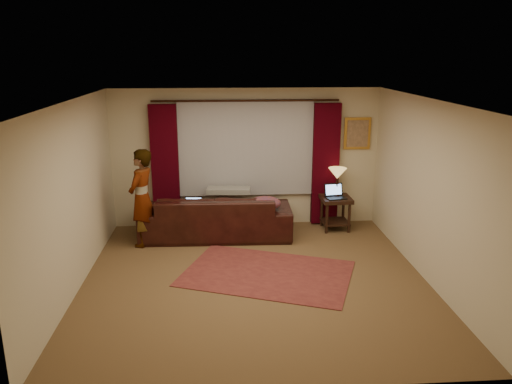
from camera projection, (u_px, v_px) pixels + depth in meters
floor at (255, 280)px, 7.34m from camera, size 5.00×5.00×0.01m
ceiling at (255, 101)px, 6.63m from camera, size 5.00×5.00×0.02m
wall_back at (246, 158)px, 9.38m from camera, size 5.00×0.02×2.60m
wall_front at (273, 270)px, 4.58m from camera, size 5.00×0.02×2.60m
wall_left at (73, 198)px, 6.81m from camera, size 0.02×5.00×2.60m
wall_right at (429, 191)px, 7.15m from camera, size 0.02×5.00×2.60m
sheer_curtain at (246, 148)px, 9.27m from camera, size 2.50×0.05×1.80m
drape_left at (165, 167)px, 9.21m from camera, size 0.50×0.14×2.30m
drape_right at (325, 164)px, 9.41m from camera, size 0.50×0.14×2.30m
curtain_rod at (246, 101)px, 8.98m from camera, size 0.04×0.04×3.40m
picture_frame at (357, 133)px, 9.37m from camera, size 0.50×0.04×0.60m
sofa at (216, 207)px, 8.93m from camera, size 2.71×1.22×1.08m
throw_blanket at (228, 175)px, 9.04m from camera, size 0.81×0.38×0.09m
clothing_pile at (265, 204)px, 8.75m from camera, size 0.67×0.58×0.24m
laptop_sofa at (193, 205)px, 8.70m from camera, size 0.33×0.35×0.22m
area_rug at (267, 273)px, 7.53m from camera, size 2.87×2.40×0.01m
end_table at (335, 213)px, 9.34m from camera, size 0.56×0.56×0.63m
tiffany_lamp at (337, 182)px, 9.25m from camera, size 0.38×0.38×0.54m
laptop_table at (336, 192)px, 9.14m from camera, size 0.41×0.44×0.25m
person at (142, 198)px, 8.44m from camera, size 0.63×0.63×1.68m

